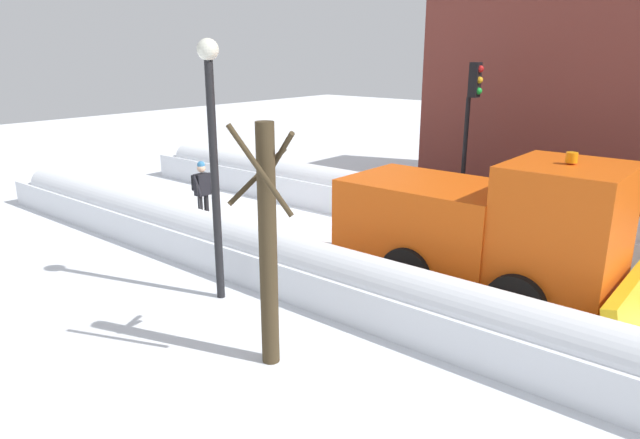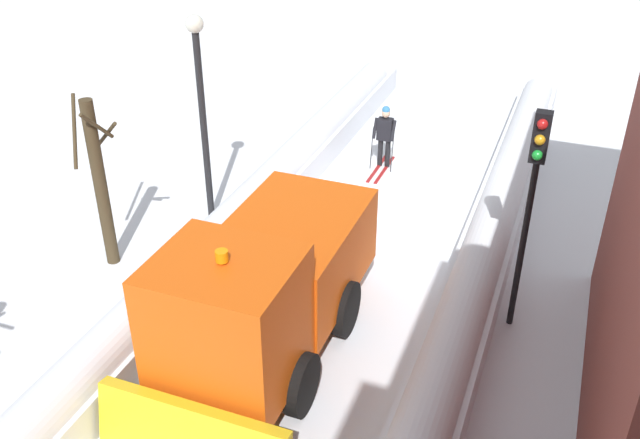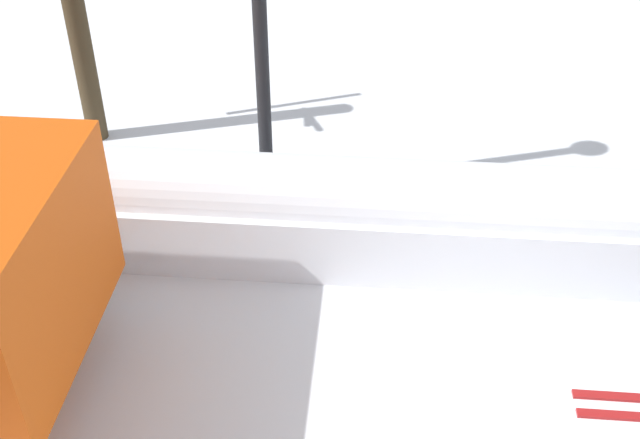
# 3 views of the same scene
# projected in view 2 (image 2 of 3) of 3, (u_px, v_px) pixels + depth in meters

# --- Properties ---
(snowbank_right) EXTENTS (1.10, 36.00, 1.20)m
(snowbank_right) POSITION_uv_depth(u_px,v_px,m) (49.00, 420.00, 11.05)
(snowbank_right) COLOR white
(snowbank_right) RESTS_ON ground
(plow_truck) EXTENTS (3.20, 5.98, 3.12)m
(plow_truck) POSITION_uv_depth(u_px,v_px,m) (265.00, 289.00, 12.49)
(plow_truck) COLOR #DB510F
(plow_truck) RESTS_ON ground
(skier) EXTENTS (0.62, 1.80, 1.81)m
(skier) POSITION_uv_depth(u_px,v_px,m) (385.00, 133.00, 19.61)
(skier) COLOR black
(skier) RESTS_ON ground
(traffic_light_pole) EXTENTS (0.28, 0.42, 4.51)m
(traffic_light_pole) POSITION_uv_depth(u_px,v_px,m) (533.00, 184.00, 12.34)
(traffic_light_pole) COLOR black
(traffic_light_pole) RESTS_ON ground
(street_lamp) EXTENTS (0.40, 0.40, 5.02)m
(street_lamp) POSITION_uv_depth(u_px,v_px,m) (201.00, 96.00, 15.97)
(street_lamp) COLOR black
(street_lamp) RESTS_ON ground
(bare_tree_near) EXTENTS (1.10, 1.12, 3.85)m
(bare_tree_near) POSITION_uv_depth(u_px,v_px,m) (100.00, 182.00, 14.90)
(bare_tree_near) COLOR #3F321F
(bare_tree_near) RESTS_ON ground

